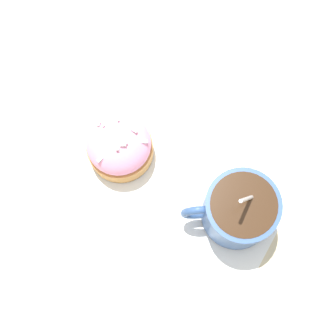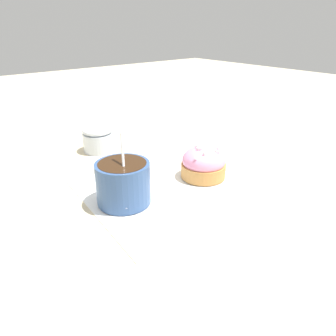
{
  "view_description": "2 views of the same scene",
  "coord_description": "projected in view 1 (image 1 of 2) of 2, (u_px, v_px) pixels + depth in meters",
  "views": [
    {
      "loc": [
        0.05,
        -0.13,
        0.56
      ],
      "look_at": [
        -0.01,
        -0.0,
        0.04
      ],
      "focal_mm": 50.0,
      "sensor_mm": 36.0,
      "label": 1
    },
    {
      "loc": [
        0.31,
        0.37,
        0.26
      ],
      "look_at": [
        -0.01,
        -0.01,
        0.04
      ],
      "focal_mm": 35.0,
      "sensor_mm": 36.0,
      "label": 2
    }
  ],
  "objects": [
    {
      "name": "paper_napkin",
      "position": [
        180.0,
        178.0,
        0.57
      ],
      "size": [
        0.29,
        0.28,
        0.0
      ],
      "color": "white",
      "rests_on": "ground_plane"
    },
    {
      "name": "coffee_cup",
      "position": [
        239.0,
        210.0,
        0.52
      ],
      "size": [
        0.1,
        0.08,
        0.11
      ],
      "color": "#335184",
      "rests_on": "paper_napkin"
    },
    {
      "name": "ground_plane",
      "position": [
        180.0,
        179.0,
        0.57
      ],
      "size": [
        3.0,
        3.0,
        0.0
      ],
      "primitive_type": "plane",
      "color": "#C6B793"
    },
    {
      "name": "frosted_pastry",
      "position": [
        120.0,
        145.0,
        0.56
      ],
      "size": [
        0.08,
        0.08,
        0.06
      ],
      "color": "#C18442",
      "rests_on": "paper_napkin"
    }
  ]
}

